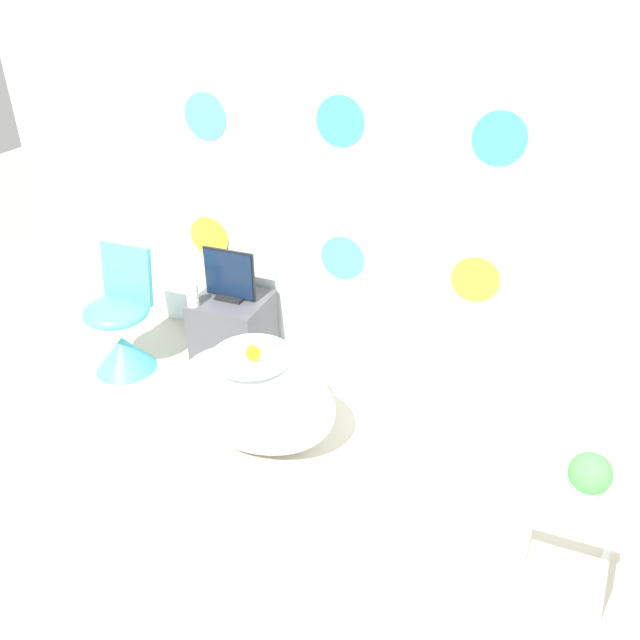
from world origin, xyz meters
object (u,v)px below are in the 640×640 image
at_px(chair, 122,332).
at_px(bathtub, 255,399).
at_px(potted_plant_left, 590,476).
at_px(tv, 229,277).
at_px(vase, 192,294).

bearing_deg(chair, bathtub, -17.28).
xyz_separation_m(chair, potted_plant_left, (2.76, -0.66, 0.34)).
height_order(chair, potted_plant_left, chair).
bearing_deg(potted_plant_left, bathtub, 169.11).
xyz_separation_m(tv, vase, (-0.18, -0.17, -0.07)).
bearing_deg(chair, vase, 30.79).
height_order(tv, vase, tv).
bearing_deg(tv, bathtub, -54.47).
bearing_deg(bathtub, potted_plant_left, -10.89).
bearing_deg(bathtub, vase, 140.65).
bearing_deg(potted_plant_left, vase, 158.93).
distance_m(bathtub, tv, 0.98).
xyz_separation_m(chair, tv, (0.58, 0.41, 0.31)).
relative_size(chair, potted_plant_left, 3.51).
relative_size(bathtub, chair, 1.12).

